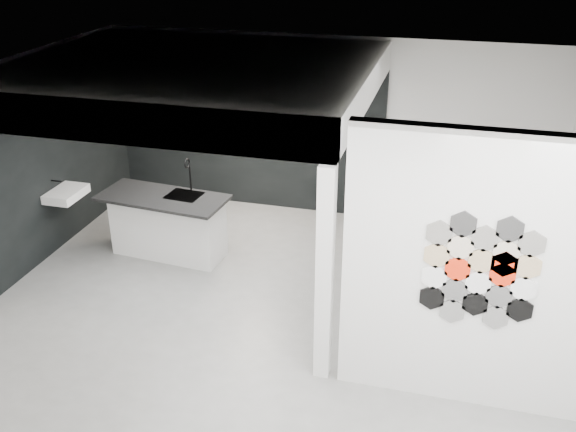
{
  "coord_description": "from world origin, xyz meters",
  "views": [
    {
      "loc": [
        1.87,
        -6.32,
        4.42
      ],
      "look_at": [
        0.1,
        0.3,
        1.15
      ],
      "focal_mm": 40.0,
      "sensor_mm": 36.0,
      "label": 1
    }
  ],
  "objects_px": {
    "glass_bowl": "(335,133)",
    "glass_vase": "(335,132)",
    "bottle_dark": "(222,121)",
    "kitchen_island": "(168,224)",
    "wall_basin": "(66,194)",
    "stockpot": "(171,116)",
    "utensil_cup": "(190,121)",
    "kettle": "(331,130)",
    "partition_panel": "(476,276)"
  },
  "relations": [
    {
      "from": "kitchen_island",
      "to": "stockpot",
      "type": "relative_size",
      "value": 7.24
    },
    {
      "from": "wall_basin",
      "to": "stockpot",
      "type": "xyz_separation_m",
      "value": [
        0.7,
        2.07,
        0.57
      ]
    },
    {
      "from": "kettle",
      "to": "bottle_dark",
      "type": "height_order",
      "value": "bottle_dark"
    },
    {
      "from": "kitchen_island",
      "to": "stockpot",
      "type": "height_order",
      "value": "stockpot"
    },
    {
      "from": "wall_basin",
      "to": "kettle",
      "type": "xyz_separation_m",
      "value": [
        3.33,
        2.07,
        0.56
      ]
    },
    {
      "from": "kettle",
      "to": "glass_bowl",
      "type": "xyz_separation_m",
      "value": [
        0.06,
        0.0,
        -0.03
      ]
    },
    {
      "from": "glass_bowl",
      "to": "bottle_dark",
      "type": "bearing_deg",
      "value": 180.0
    },
    {
      "from": "kitchen_island",
      "to": "kettle",
      "type": "xyz_separation_m",
      "value": [
        1.91,
        1.88,
        0.93
      ]
    },
    {
      "from": "stockpot",
      "to": "glass_bowl",
      "type": "relative_size",
      "value": 1.71
    },
    {
      "from": "partition_panel",
      "to": "kitchen_island",
      "type": "xyz_separation_m",
      "value": [
        -4.04,
        1.99,
        -0.92
      ]
    },
    {
      "from": "stockpot",
      "to": "partition_panel",
      "type": "bearing_deg",
      "value": -39.05
    },
    {
      "from": "kitchen_island",
      "to": "glass_bowl",
      "type": "height_order",
      "value": "glass_bowl"
    },
    {
      "from": "partition_panel",
      "to": "kitchen_island",
      "type": "bearing_deg",
      "value": 153.82
    },
    {
      "from": "wall_basin",
      "to": "kettle",
      "type": "height_order",
      "value": "kettle"
    },
    {
      "from": "wall_basin",
      "to": "stockpot",
      "type": "height_order",
      "value": "stockpot"
    },
    {
      "from": "kitchen_island",
      "to": "utensil_cup",
      "type": "xyz_separation_m",
      "value": [
        -0.39,
        1.88,
        0.89
      ]
    },
    {
      "from": "stockpot",
      "to": "glass_vase",
      "type": "xyz_separation_m",
      "value": [
        2.69,
        0.0,
        -0.03
      ]
    },
    {
      "from": "glass_bowl",
      "to": "glass_vase",
      "type": "relative_size",
      "value": 1.07
    },
    {
      "from": "wall_basin",
      "to": "kettle",
      "type": "relative_size",
      "value": 2.98
    },
    {
      "from": "glass_bowl",
      "to": "utensil_cup",
      "type": "distance_m",
      "value": 2.36
    },
    {
      "from": "kettle",
      "to": "glass_bowl",
      "type": "height_order",
      "value": "kettle"
    },
    {
      "from": "glass_bowl",
      "to": "bottle_dark",
      "type": "xyz_separation_m",
      "value": [
        -1.81,
        0.0,
        0.04
      ]
    },
    {
      "from": "kitchen_island",
      "to": "kettle",
      "type": "bearing_deg",
      "value": 49.86
    },
    {
      "from": "glass_vase",
      "to": "glass_bowl",
      "type": "bearing_deg",
      "value": 0.0
    },
    {
      "from": "wall_basin",
      "to": "glass_vase",
      "type": "xyz_separation_m",
      "value": [
        3.39,
        2.07,
        0.54
      ]
    },
    {
      "from": "stockpot",
      "to": "glass_vase",
      "type": "relative_size",
      "value": 1.83
    },
    {
      "from": "partition_panel",
      "to": "glass_vase",
      "type": "relative_size",
      "value": 20.5
    },
    {
      "from": "partition_panel",
      "to": "glass_vase",
      "type": "bearing_deg",
      "value": 118.23
    },
    {
      "from": "partition_panel",
      "to": "wall_basin",
      "type": "height_order",
      "value": "partition_panel"
    },
    {
      "from": "glass_bowl",
      "to": "wall_basin",
      "type": "bearing_deg",
      "value": -148.65
    },
    {
      "from": "stockpot",
      "to": "kettle",
      "type": "xyz_separation_m",
      "value": [
        2.63,
        0.0,
        -0.02
      ]
    },
    {
      "from": "stockpot",
      "to": "bottle_dark",
      "type": "relative_size",
      "value": 1.39
    },
    {
      "from": "glass_vase",
      "to": "bottle_dark",
      "type": "xyz_separation_m",
      "value": [
        -1.81,
        0.0,
        0.02
      ]
    },
    {
      "from": "kitchen_island",
      "to": "bottle_dark",
      "type": "xyz_separation_m",
      "value": [
        0.15,
        1.88,
        0.93
      ]
    },
    {
      "from": "glass_bowl",
      "to": "glass_vase",
      "type": "bearing_deg",
      "value": 0.0
    },
    {
      "from": "glass_bowl",
      "to": "bottle_dark",
      "type": "distance_m",
      "value": 1.81
    },
    {
      "from": "kitchen_island",
      "to": "glass_vase",
      "type": "height_order",
      "value": "glass_vase"
    },
    {
      "from": "wall_basin",
      "to": "utensil_cup",
      "type": "relative_size",
      "value": 6.88
    },
    {
      "from": "partition_panel",
      "to": "glass_vase",
      "type": "distance_m",
      "value": 4.39
    },
    {
      "from": "wall_basin",
      "to": "glass_bowl",
      "type": "distance_m",
      "value": 4.0
    },
    {
      "from": "kitchen_island",
      "to": "glass_vase",
      "type": "xyz_separation_m",
      "value": [
        1.97,
        1.88,
        0.91
      ]
    },
    {
      "from": "glass_vase",
      "to": "utensil_cup",
      "type": "bearing_deg",
      "value": 180.0
    },
    {
      "from": "wall_basin",
      "to": "glass_vase",
      "type": "distance_m",
      "value": 4.01
    },
    {
      "from": "utensil_cup",
      "to": "stockpot",
      "type": "bearing_deg",
      "value": 180.0
    },
    {
      "from": "glass_vase",
      "to": "utensil_cup",
      "type": "height_order",
      "value": "glass_vase"
    },
    {
      "from": "kettle",
      "to": "partition_panel",
      "type": "bearing_deg",
      "value": -49.15
    },
    {
      "from": "kitchen_island",
      "to": "stockpot",
      "type": "bearing_deg",
      "value": 116.35
    },
    {
      "from": "stockpot",
      "to": "glass_vase",
      "type": "height_order",
      "value": "stockpot"
    },
    {
      "from": "glass_bowl",
      "to": "bottle_dark",
      "type": "relative_size",
      "value": 0.81
    },
    {
      "from": "wall_basin",
      "to": "utensil_cup",
      "type": "bearing_deg",
      "value": 63.53
    }
  ]
}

